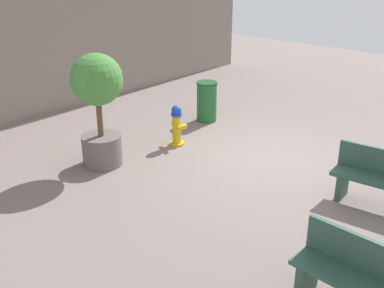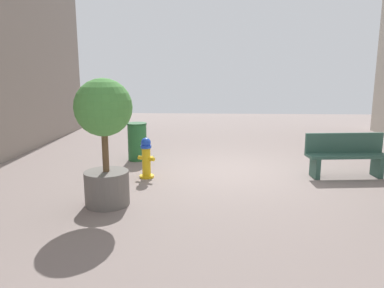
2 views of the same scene
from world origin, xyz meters
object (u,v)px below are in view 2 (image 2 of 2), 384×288
Objects in this scene: fire_hydrant at (146,158)px; planter_tree at (104,131)px; bench_near at (346,154)px; trash_bin at (137,142)px.

planter_tree reaches higher than fire_hydrant.
bench_near is at bearing -175.76° from fire_hydrant.
planter_tree reaches higher than bench_near.
bench_near is at bearing -157.12° from planter_tree.
planter_tree is 2.24× the size of trash_bin.
fire_hydrant is at bearing 4.24° from bench_near.
planter_tree is at bearing 76.64° from fire_hydrant.
planter_tree is (4.75, 2.00, 0.81)m from bench_near.
fire_hydrant is at bearing 107.90° from trash_bin.
fire_hydrant is 1.67m from trash_bin.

